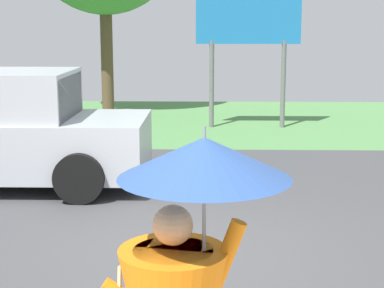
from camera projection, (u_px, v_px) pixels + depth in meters
ground_plane at (194, 190)px, 10.25m from camera, size 40.00×22.00×0.20m
roadside_billboard at (248, 26)px, 15.53m from camera, size 2.60×0.12×3.50m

